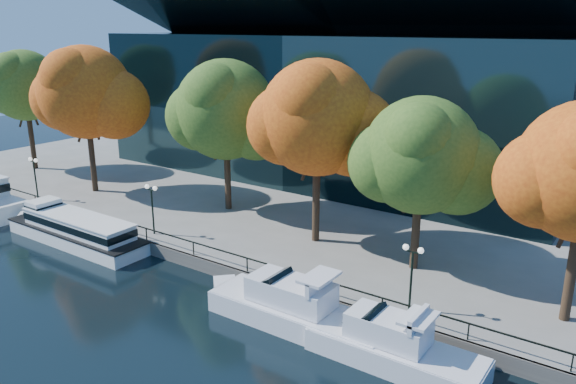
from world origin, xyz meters
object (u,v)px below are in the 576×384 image
Objects in this scene: cruiser_near at (292,307)px; tree_0 at (25,87)px; tree_1 at (86,95)px; lamp_1 at (152,198)px; tree_3 at (319,121)px; tour_boat at (73,228)px; tree_4 at (423,158)px; lamp_0 at (34,169)px; tree_2 at (227,112)px; cruiser_far at (388,344)px; lamp_2 at (412,263)px.

cruiser_near is 45.47m from tree_0.
tree_1 is at bearing -7.60° from tree_0.
tree_3 is at bearing 28.20° from lamp_1.
tree_4 is at bearing 19.32° from tour_boat.
lamp_1 is (16.14, 0.00, 0.00)m from lamp_0.
tour_boat is 15.86m from tree_2.
tree_1 is at bearing 160.64° from lamp_1.
tree_1 is at bearing -167.14° from tree_2.
tour_boat is at bearing -24.99° from tree_0.
tree_0 reaches higher than cruiser_near.
lamp_1 reaches higher than cruiser_far.
tree_1 reaches higher than tree_4.
tree_0 is 28.18m from tree_2.
tree_2 is 19.73m from lamp_0.
tour_boat is 28.20m from tree_4.
lamp_1 is (27.28, -6.65, -6.34)m from tree_0.
tree_4 is at bearing 1.47° from tree_1.
lamp_0 is at bearing -115.42° from tree_1.
lamp_0 is at bearing -167.45° from tree_3.
tree_0 is (-43.27, 10.51, 9.19)m from cruiser_near.
cruiser_far is at bearing -30.05° from tree_2.
cruiser_near reaches higher than cruiser_far.
tour_boat is 3.80× the size of lamp_2.
cruiser_far is (6.31, -0.35, -0.05)m from cruiser_near.
tree_1 is at bearing -177.09° from tree_3.
tree_3 is at bearing 149.00° from lamp_2.
lamp_0 is (-10.15, 3.28, 2.74)m from tour_boat.
tree_2 reaches higher than tour_boat.
tree_0 is at bearing 155.01° from tour_boat.
tree_4 reaches higher than tour_boat.
tree_0 is at bearing 166.29° from lamp_1.
tree_2 is (6.83, 11.48, 8.54)m from tour_boat.
tour_boat is 3.80× the size of lamp_0.
lamp_0 is (-35.81, -5.72, -4.74)m from tree_4.
lamp_0 is at bearing 162.12° from tour_boat.
lamp_0 reaches higher than cruiser_near.
cruiser_far is 26.27m from tree_2.
tour_boat is at bearing -173.25° from lamp_2.
tour_boat is at bearing -46.04° from tree_1.
tree_3 is 3.42× the size of lamp_0.
tree_2 is at bearing 158.50° from lamp_2.
tree_1 is 15.07m from tree_2.
tree_0 is 0.94× the size of tree_1.
lamp_1 is at bearing 169.32° from cruiser_far.
tree_3 is (25.29, 1.29, -0.27)m from tree_1.
tour_boat is 1.47× the size of cruiser_far.
tour_boat is at bearing 178.50° from cruiser_near.
tree_0 is 1.14× the size of tree_4.
tree_0 is 0.97× the size of tree_3.
tree_4 is at bearing -7.53° from tree_2.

